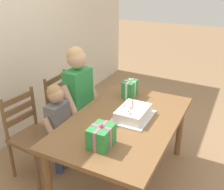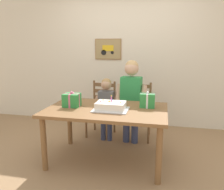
# 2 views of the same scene
# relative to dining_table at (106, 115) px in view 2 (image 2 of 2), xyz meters

# --- Properties ---
(ground_plane) EXTENTS (20.00, 20.00, 0.00)m
(ground_plane) POSITION_rel_dining_table_xyz_m (0.00, 0.00, -0.65)
(ground_plane) COLOR #997551
(back_wall) EXTENTS (6.40, 0.11, 2.60)m
(back_wall) POSITION_rel_dining_table_xyz_m (-0.00, 1.63, 0.66)
(back_wall) COLOR silver
(back_wall) RESTS_ON ground
(dining_table) EXTENTS (1.55, 0.97, 0.73)m
(dining_table) POSITION_rel_dining_table_xyz_m (0.00, 0.00, 0.00)
(dining_table) COLOR brown
(dining_table) RESTS_ON ground
(birthday_cake) EXTENTS (0.44, 0.34, 0.19)m
(birthday_cake) POSITION_rel_dining_table_xyz_m (0.07, -0.06, 0.14)
(birthday_cake) COLOR silver
(birthday_cake) RESTS_ON dining_table
(gift_box_red_large) EXTENTS (0.20, 0.13, 0.22)m
(gift_box_red_large) POSITION_rel_dining_table_xyz_m (0.51, 0.17, 0.18)
(gift_box_red_large) COLOR #2D8E42
(gift_box_red_large) RESTS_ON dining_table
(gift_box_beside_cake) EXTENTS (0.22, 0.17, 0.21)m
(gift_box_beside_cake) POSITION_rel_dining_table_xyz_m (-0.47, -0.01, 0.18)
(gift_box_beside_cake) COLOR #2D8E42
(gift_box_beside_cake) RESTS_ON dining_table
(chair_left) EXTENTS (0.46, 0.46, 0.92)m
(chair_left) POSITION_rel_dining_table_xyz_m (-0.31, 0.91, -0.18)
(chair_left) COLOR brown
(chair_left) RESTS_ON ground
(chair_right) EXTENTS (0.43, 0.43, 0.92)m
(chair_right) POSITION_rel_dining_table_xyz_m (0.32, 0.91, -0.18)
(chair_right) COLOR brown
(chair_right) RESTS_ON ground
(child_older) EXTENTS (0.49, 0.29, 1.31)m
(child_older) POSITION_rel_dining_table_xyz_m (0.23, 0.67, 0.15)
(child_older) COLOR #38426B
(child_older) RESTS_ON ground
(child_younger) EXTENTS (0.37, 0.21, 1.03)m
(child_younger) POSITION_rel_dining_table_xyz_m (-0.17, 0.67, -0.02)
(child_younger) COLOR #38426B
(child_younger) RESTS_ON ground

